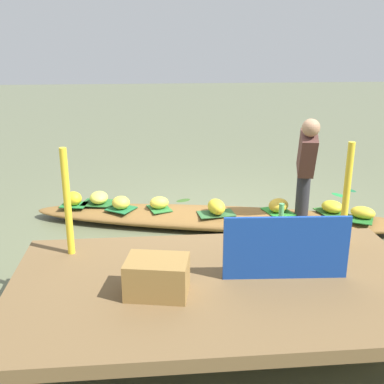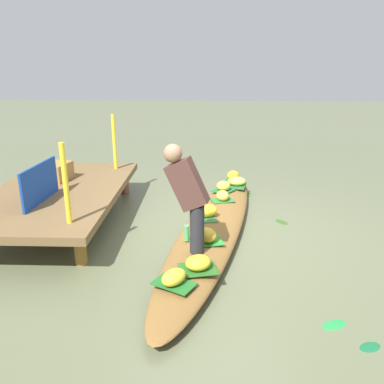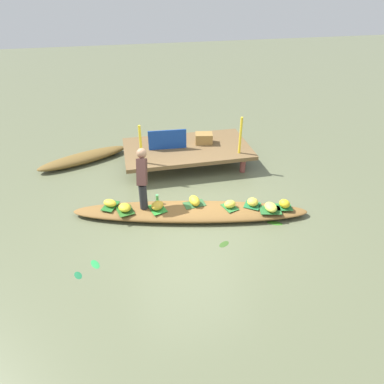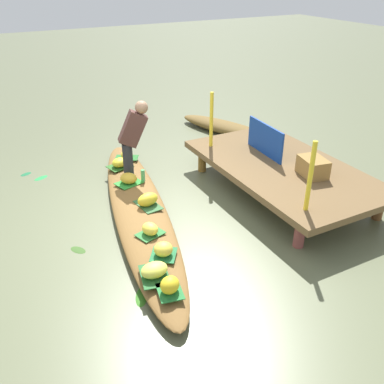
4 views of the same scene
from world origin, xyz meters
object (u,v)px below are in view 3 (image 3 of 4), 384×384
at_px(banana_bunch_3, 194,201).
at_px(vendor_person, 142,176).
at_px(moored_boat, 83,158).
at_px(banana_bunch_7, 285,204).
at_px(banana_bunch_5, 157,205).
at_px(market_banner, 167,140).
at_px(water_bottle, 157,199).
at_px(produce_crate, 204,138).
at_px(vendor_boat, 190,212).
at_px(banana_bunch_6, 230,204).
at_px(banana_bunch_0, 125,208).
at_px(banana_bunch_4, 271,207).
at_px(banana_bunch_2, 253,202).
at_px(banana_bunch_1, 110,203).

distance_m(banana_bunch_3, vendor_person, 1.19).
height_order(moored_boat, banana_bunch_7, banana_bunch_7).
height_order(banana_bunch_5, banana_bunch_7, banana_bunch_7).
bearing_deg(market_banner, moored_boat, 166.50).
bearing_deg(water_bottle, produce_crate, 53.93).
xyz_separation_m(vendor_boat, water_bottle, (-0.64, 0.33, 0.19)).
relative_size(vendor_boat, market_banner, 5.07).
relative_size(vendor_boat, banana_bunch_7, 21.49).
bearing_deg(banana_bunch_6, banana_bunch_3, 159.60).
xyz_separation_m(vendor_boat, banana_bunch_5, (-0.67, 0.10, 0.19)).
distance_m(moored_boat, banana_bunch_7, 5.32).
xyz_separation_m(banana_bunch_0, banana_bunch_4, (2.89, -0.61, 0.00)).
bearing_deg(market_banner, banana_bunch_2, -57.08).
bearing_deg(water_bottle, banana_bunch_6, -18.72).
xyz_separation_m(market_banner, produce_crate, (0.98, 0.14, -0.12)).
height_order(banana_bunch_2, banana_bunch_4, banana_bunch_2).
distance_m(banana_bunch_7, produce_crate, 2.99).
bearing_deg(banana_bunch_0, market_banner, 59.78).
relative_size(banana_bunch_6, water_bottle, 1.24).
xyz_separation_m(banana_bunch_6, water_bottle, (-1.43, 0.49, 0.02)).
relative_size(banana_bunch_0, banana_bunch_5, 1.00).
bearing_deg(banana_bunch_5, banana_bunch_6, -9.94).
relative_size(market_banner, produce_crate, 2.17).
bearing_deg(banana_bunch_3, produce_crate, 71.66).
relative_size(banana_bunch_7, vendor_person, 0.19).
xyz_separation_m(banana_bunch_4, banana_bunch_6, (-0.77, 0.28, 0.00)).
bearing_deg(water_bottle, banana_bunch_0, -167.65).
distance_m(banana_bunch_1, market_banner, 2.42).
height_order(banana_bunch_6, produce_crate, produce_crate).
height_order(banana_bunch_1, market_banner, market_banner).
height_order(banana_bunch_6, vendor_person, vendor_person).
bearing_deg(moored_boat, banana_bunch_2, -63.07).
relative_size(banana_bunch_3, market_banner, 0.33).
bearing_deg(banana_bunch_2, produce_crate, 98.90).
bearing_deg(vendor_person, banana_bunch_4, -16.52).
bearing_deg(vendor_boat, market_banner, 105.03).
distance_m(moored_boat, produce_crate, 3.23).
bearing_deg(market_banner, banana_bunch_3, -80.85).
relative_size(banana_bunch_0, banana_bunch_4, 0.89).
distance_m(banana_bunch_3, water_bottle, 0.78).
distance_m(banana_bunch_3, produce_crate, 2.44).
bearing_deg(vendor_boat, water_bottle, 164.89).
bearing_deg(market_banner, banana_bunch_5, -101.05).
height_order(banana_bunch_3, market_banner, market_banner).
bearing_deg(banana_bunch_7, moored_boat, 141.54).
bearing_deg(vendor_person, banana_bunch_6, -15.09).
bearing_deg(banana_bunch_2, moored_boat, 138.87).
xyz_separation_m(moored_boat, banana_bunch_0, (0.96, -2.73, 0.16)).
relative_size(banana_bunch_0, banana_bunch_7, 1.21).
bearing_deg(banana_bunch_0, produce_crate, 45.39).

